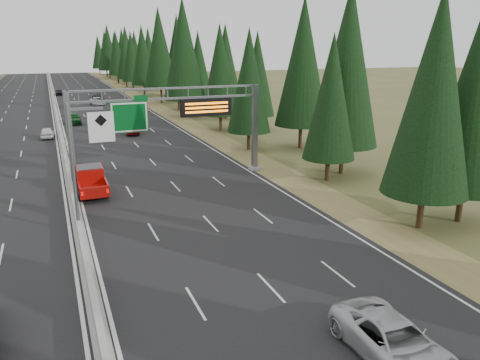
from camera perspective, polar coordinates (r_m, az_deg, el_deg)
name	(u,v)px	position (r m, az deg, el deg)	size (l,w,h in m)	color
road	(56,115)	(84.27, -21.48, 7.38)	(32.00, 260.00, 0.08)	black
shoulder_right	(162,110)	(86.32, -9.52, 8.44)	(3.60, 260.00, 0.06)	olive
median_barrier	(56,113)	(84.22, -21.51, 7.63)	(0.70, 260.00, 0.85)	gray
sign_gantry	(176,119)	(40.08, -7.75, 7.42)	(16.75, 0.98, 7.80)	slate
hov_sign_pole	(83,159)	(29.26, -18.65, 2.42)	(2.80, 0.50, 8.00)	slate
tree_row_right	(190,57)	(82.39, -6.13, 14.68)	(12.00, 245.09, 18.75)	black
silver_minivan	(394,341)	(18.86, 18.25, -18.18)	(2.53, 5.49, 1.53)	silver
red_pickup	(91,178)	(38.66, -17.76, 0.21)	(2.10, 5.88, 1.92)	black
car_ahead_green	(74,118)	(73.57, -19.63, 7.10)	(1.88, 4.67, 1.59)	#12501B
car_ahead_dkred	(131,128)	(63.00, -13.17, 6.21)	(1.62, 4.65, 1.53)	#570C0E
car_ahead_dkgrey	(97,98)	(101.09, -17.00, 9.56)	(2.29, 5.62, 1.63)	black
car_ahead_white	(97,101)	(95.90, -16.98, 9.18)	(2.40, 5.21, 1.45)	silver
car_ahead_far	(59,92)	(118.28, -21.20, 9.97)	(1.60, 3.98, 1.35)	black
car_onc_white	(47,133)	(63.26, -22.44, 5.37)	(1.59, 3.95, 1.34)	silver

